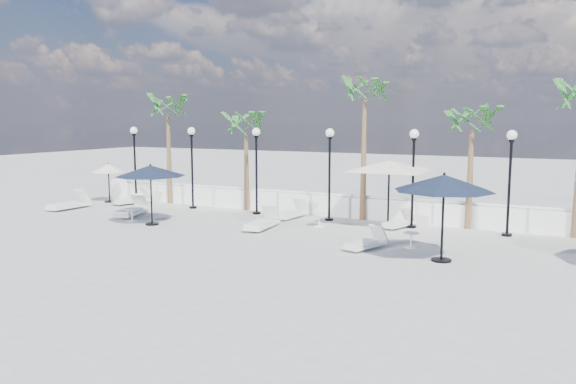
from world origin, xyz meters
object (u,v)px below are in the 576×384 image
at_px(lounger_0, 69,204).
at_px(lounger_2, 132,210).
at_px(lounger_5, 399,223).
at_px(parasol_cream_sq_a, 389,161).
at_px(lounger_3, 291,213).
at_px(parasol_navy_mid, 444,183).
at_px(lounger_1, 133,199).
at_px(lounger_4, 262,223).
at_px(lounger_6, 366,243).
at_px(parasol_navy_left, 150,171).
at_px(parasol_cream_small, 108,169).

xyz_separation_m(lounger_0, lounger_2, (3.91, -0.06, 0.01)).
height_order(lounger_5, parasol_cream_sq_a, parasol_cream_sq_a).
relative_size(lounger_3, parasol_navy_mid, 0.67).
height_order(lounger_1, lounger_4, lounger_4).
distance_m(lounger_6, parasol_navy_mid, 3.34).
height_order(lounger_0, parasol_navy_left, parasol_navy_left).
relative_size(lounger_2, lounger_6, 1.24).
relative_size(parasol_navy_left, parasol_cream_sq_a, 0.49).
bearing_deg(parasol_cream_sq_a, lounger_0, -169.91).
xyz_separation_m(parasol_navy_mid, parasol_cream_sq_a, (-3.00, 4.46, 0.26)).
xyz_separation_m(lounger_4, lounger_6, (4.67, -1.36, -0.04)).
height_order(lounger_4, parasol_cream_small, parasol_cream_small).
distance_m(parasol_cream_sq_a, parasol_cream_small, 14.66).
bearing_deg(parasol_navy_left, lounger_6, -0.98).
bearing_deg(parasol_cream_sq_a, lounger_4, -148.08).
relative_size(lounger_3, lounger_5, 1.13).
relative_size(lounger_1, lounger_2, 0.92).
bearing_deg(lounger_3, parasol_navy_mid, -25.70).
bearing_deg(parasol_cream_sq_a, lounger_6, -83.28).
distance_m(lounger_6, parasol_navy_left, 9.29).
bearing_deg(lounger_3, lounger_1, -174.03).
distance_m(lounger_4, parasol_cream_small, 10.85).
bearing_deg(parasol_cream_small, parasol_navy_left, -32.40).
bearing_deg(lounger_0, lounger_6, -1.56).
xyz_separation_m(lounger_0, lounger_1, (1.51, 2.63, -0.02)).
relative_size(lounger_0, parasol_navy_mid, 0.71).
xyz_separation_m(lounger_0, lounger_3, (10.37, 2.63, -0.02)).
bearing_deg(lounger_6, lounger_4, -177.79).
height_order(parasol_navy_left, parasol_cream_sq_a, parasol_cream_sq_a).
relative_size(lounger_1, lounger_4, 0.97).
distance_m(lounger_2, parasol_cream_sq_a, 11.29).
height_order(lounger_3, lounger_5, lounger_3).
relative_size(parasol_navy_mid, parasol_cream_sq_a, 0.52).
bearing_deg(lounger_0, lounger_3, 17.84).
xyz_separation_m(lounger_0, lounger_5, (15.07, 2.62, -0.05)).
bearing_deg(parasol_cream_sq_a, parasol_navy_mid, -56.08).
height_order(parasol_navy_mid, parasol_cream_sq_a, parasol_cream_sq_a).
distance_m(parasol_navy_left, parasol_cream_small, 7.14).
height_order(lounger_6, parasol_cream_small, parasol_cream_small).
distance_m(lounger_4, lounger_6, 4.86).
distance_m(lounger_5, parasol_navy_left, 10.02).
height_order(lounger_0, lounger_2, lounger_2).
bearing_deg(parasol_navy_left, lounger_1, 139.55).
distance_m(lounger_0, parasol_cream_sq_a, 15.04).
xyz_separation_m(lounger_6, parasol_cream_small, (-15.10, 3.98, 1.51)).
relative_size(lounger_5, parasol_navy_left, 0.63).
relative_size(lounger_5, parasol_cream_small, 0.87).
bearing_deg(lounger_2, lounger_6, -23.10).
distance_m(lounger_6, parasol_cream_sq_a, 4.67).
height_order(lounger_0, lounger_4, lounger_0).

